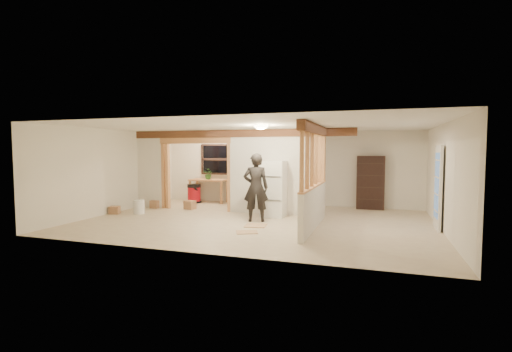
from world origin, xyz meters
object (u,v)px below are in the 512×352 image
(shop_vac, at_px, (194,193))
(bookshelf, at_px, (371,183))
(refrigerator, at_px, (274,189))
(woman, at_px, (256,188))
(work_table, at_px, (209,191))

(shop_vac, height_order, bookshelf, bookshelf)
(refrigerator, height_order, woman, woman)
(woman, relative_size, work_table, 1.35)
(woman, relative_size, shop_vac, 2.64)
(refrigerator, xyz_separation_m, shop_vac, (-3.44, 1.75, -0.45))
(refrigerator, height_order, bookshelf, bookshelf)
(woman, height_order, shop_vac, woman)
(refrigerator, bearing_deg, shop_vac, 153.02)
(refrigerator, height_order, work_table, refrigerator)
(woman, distance_m, bookshelf, 4.18)
(refrigerator, xyz_separation_m, bookshelf, (2.58, 2.21, 0.06))
(woman, height_order, work_table, woman)
(woman, xyz_separation_m, work_table, (-2.75, 2.90, -0.48))
(shop_vac, xyz_separation_m, bookshelf, (6.03, 0.46, 0.51))
(woman, bearing_deg, bookshelf, -150.55)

